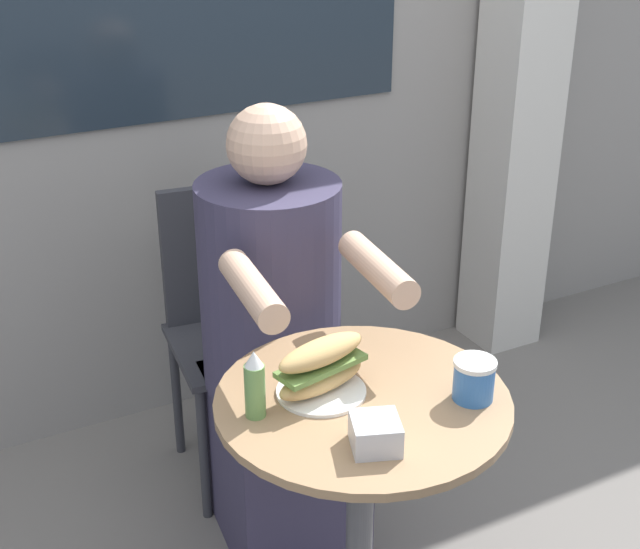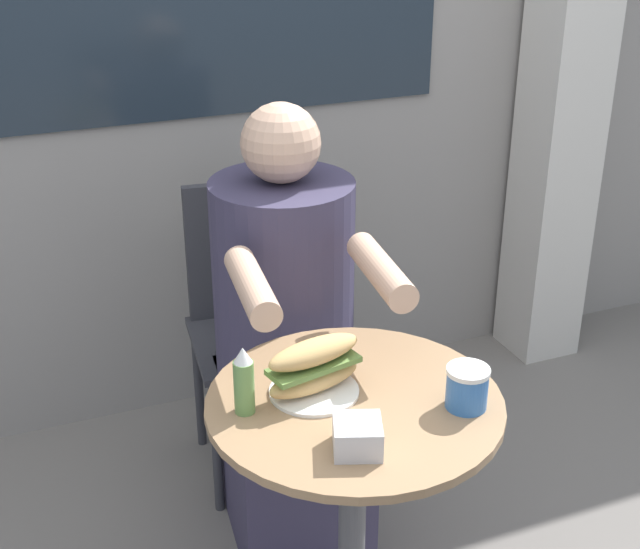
{
  "view_description": "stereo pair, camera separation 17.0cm",
  "coord_description": "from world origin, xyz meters",
  "px_view_note": "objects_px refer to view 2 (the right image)",
  "views": [
    {
      "loc": [
        -0.79,
        -1.32,
        1.72
      ],
      "look_at": [
        0.0,
        0.19,
        0.91
      ],
      "focal_mm": 50.0,
      "sensor_mm": 36.0,
      "label": 1
    },
    {
      "loc": [
        -0.64,
        -1.4,
        1.72
      ],
      "look_at": [
        0.0,
        0.19,
        0.91
      ],
      "focal_mm": 50.0,
      "sensor_mm": 36.0,
      "label": 2
    }
  ],
  "objects_px": {
    "cafe_table": "(353,478)",
    "diner_chair": "(252,303)",
    "drink_cup": "(467,387)",
    "condiment_bottle": "(244,381)",
    "seated_diner": "(288,361)",
    "sandwich_on_plate": "(314,369)"
  },
  "relations": [
    {
      "from": "seated_diner",
      "to": "drink_cup",
      "type": "height_order",
      "value": "seated_diner"
    },
    {
      "from": "sandwich_on_plate",
      "to": "drink_cup",
      "type": "relative_size",
      "value": 2.49
    },
    {
      "from": "cafe_table",
      "to": "seated_diner",
      "type": "bearing_deg",
      "value": 85.85
    },
    {
      "from": "condiment_bottle",
      "to": "diner_chair",
      "type": "bearing_deg",
      "value": 71.43
    },
    {
      "from": "seated_diner",
      "to": "condiment_bottle",
      "type": "bearing_deg",
      "value": 67.04
    },
    {
      "from": "sandwich_on_plate",
      "to": "condiment_bottle",
      "type": "relative_size",
      "value": 1.51
    },
    {
      "from": "cafe_table",
      "to": "diner_chair",
      "type": "distance_m",
      "value": 0.85
    },
    {
      "from": "seated_diner",
      "to": "drink_cup",
      "type": "bearing_deg",
      "value": 111.13
    },
    {
      "from": "seated_diner",
      "to": "diner_chair",
      "type": "bearing_deg",
      "value": -86.03
    },
    {
      "from": "sandwich_on_plate",
      "to": "condiment_bottle",
      "type": "xyz_separation_m",
      "value": [
        -0.15,
        -0.01,
        0.01
      ]
    },
    {
      "from": "seated_diner",
      "to": "drink_cup",
      "type": "distance_m",
      "value": 0.67
    },
    {
      "from": "seated_diner",
      "to": "drink_cup",
      "type": "xyz_separation_m",
      "value": [
        0.16,
        -0.61,
        0.24
      ]
    },
    {
      "from": "sandwich_on_plate",
      "to": "condiment_bottle",
      "type": "distance_m",
      "value": 0.15
    },
    {
      "from": "diner_chair",
      "to": "condiment_bottle",
      "type": "distance_m",
      "value": 0.89
    },
    {
      "from": "diner_chair",
      "to": "cafe_table",
      "type": "bearing_deg",
      "value": 92.89
    },
    {
      "from": "drink_cup",
      "to": "condiment_bottle",
      "type": "bearing_deg",
      "value": 160.28
    },
    {
      "from": "condiment_bottle",
      "to": "sandwich_on_plate",
      "type": "bearing_deg",
      "value": 4.25
    },
    {
      "from": "cafe_table",
      "to": "condiment_bottle",
      "type": "bearing_deg",
      "value": 169.02
    },
    {
      "from": "cafe_table",
      "to": "drink_cup",
      "type": "xyz_separation_m",
      "value": [
        0.2,
        -0.11,
        0.24
      ]
    },
    {
      "from": "drink_cup",
      "to": "condiment_bottle",
      "type": "relative_size",
      "value": 0.61
    },
    {
      "from": "sandwich_on_plate",
      "to": "condiment_bottle",
      "type": "bearing_deg",
      "value": -175.75
    },
    {
      "from": "seated_diner",
      "to": "condiment_bottle",
      "type": "height_order",
      "value": "seated_diner"
    }
  ]
}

